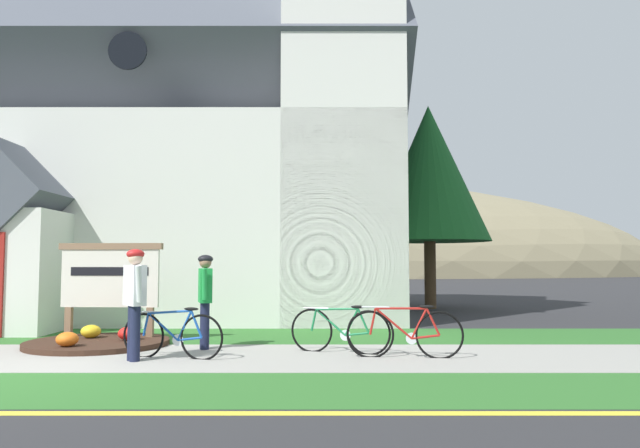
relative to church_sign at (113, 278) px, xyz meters
The scene contains 13 objects.
ground 1.39m from the church_sign, 118.93° to the left, with size 140.00×140.00×0.00m, color #2B2B2D.
sidewalk_slab 2.20m from the church_sign, 105.87° to the right, with size 32.00×2.73×0.01m, color #99968E.
church_lawn 1.58m from the church_sign, 119.26° to the left, with size 24.00×2.64×0.01m, color #2D6628.
church_building 7.92m from the church_sign, 91.03° to the left, with size 13.51×11.95×13.78m.
church_sign is the anchor object (origin of this frame).
flower_bed 1.26m from the church_sign, 89.82° to the right, with size 2.49×2.49×0.34m.
bicycle_silver 2.69m from the church_sign, 48.97° to the right, with size 1.66×0.44×0.82m.
bicycle_orange 4.59m from the church_sign, 17.83° to the right, with size 1.63×0.62×0.81m.
bicycle_white 5.68m from the church_sign, 19.44° to the right, with size 1.82×0.22×0.84m.
cyclist_in_orange_jersey 2.49m from the church_sign, 62.14° to the right, with size 0.44×0.69×1.69m.
cyclist_in_yellow_jersey 2.23m from the church_sign, 26.03° to the right, with size 0.32×0.74×1.62m.
roadside_conifer 11.59m from the church_sign, 47.01° to the left, with size 3.98×3.98×6.74m.
distant_hill 69.11m from the church_sign, 92.95° to the left, with size 105.88×53.51×25.48m, color #847A5B.
Camera 1 is at (4.31, -7.73, 1.47)m, focal length 32.88 mm.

